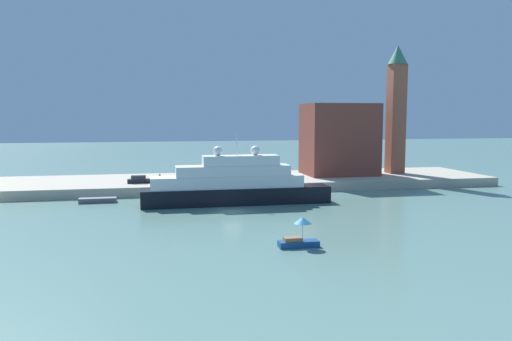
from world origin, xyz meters
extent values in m
plane|color=slate|center=(0.00, 0.00, 0.00)|extent=(400.00, 400.00, 0.00)
cube|color=#B7AD99|center=(0.00, 26.46, 0.83)|extent=(110.00, 20.92, 1.67)
cube|color=black|center=(1.71, 6.30, 1.31)|extent=(29.27, 4.37, 2.62)
cube|color=white|center=(0.25, 6.30, 3.55)|extent=(23.41, 4.02, 1.86)
cube|color=white|center=(1.13, 6.30, 5.27)|extent=(17.56, 3.67, 1.58)
cube|color=white|center=(2.30, 6.30, 6.83)|extent=(11.71, 3.32, 1.54)
cylinder|color=silver|center=(1.71, 6.30, 9.32)|extent=(0.16, 0.16, 3.44)
sphere|color=white|center=(4.64, 6.30, 8.33)|extent=(1.47, 1.47, 1.47)
sphere|color=white|center=(-1.21, 6.30, 8.33)|extent=(1.47, 1.47, 1.47)
cube|color=navy|center=(3.81, -20.55, 0.33)|extent=(4.26, 1.47, 0.65)
cube|color=#8C6647|center=(3.17, -20.55, 0.86)|extent=(1.87, 1.18, 0.42)
cylinder|color=#B2B2B2|center=(4.24, -20.55, 1.57)|extent=(0.06, 0.06, 1.83)
cone|color=teal|center=(4.24, -20.55, 2.83)|extent=(1.93, 1.93, 0.68)
cube|color=#595966|center=(-19.64, 12.03, 0.38)|extent=(5.74, 1.71, 0.76)
cube|color=brown|center=(26.47, 27.62, 8.89)|extent=(14.01, 10.74, 14.44)
cube|color=#93513D|center=(38.85, 27.51, 12.94)|extent=(3.13, 3.13, 22.54)
cone|color=#387A5B|center=(38.85, 27.51, 26.15)|extent=(4.07, 4.07, 3.89)
cube|color=black|center=(-13.33, 21.87, 2.02)|extent=(4.29, 1.68, 0.71)
cube|color=#262D33|center=(-13.55, 21.87, 2.70)|extent=(2.57, 1.51, 0.64)
cylinder|color=maroon|center=(-9.82, 20.26, 2.47)|extent=(0.36, 0.36, 1.59)
sphere|color=tan|center=(-9.82, 20.26, 3.38)|extent=(0.24, 0.24, 0.24)
cylinder|color=black|center=(2.65, 17.31, 1.97)|extent=(0.49, 0.49, 0.61)
camera|label=1|loc=(-11.07, -70.84, 13.77)|focal=35.71mm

